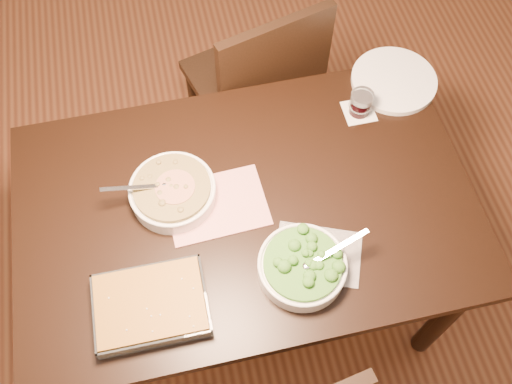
{
  "coord_description": "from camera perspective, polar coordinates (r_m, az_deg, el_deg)",
  "views": [
    {
      "loc": [
        -0.15,
        -0.81,
        2.28
      ],
      "look_at": [
        0.03,
        0.01,
        0.8
      ],
      "focal_mm": 40.0,
      "sensor_mm": 36.0,
      "label": 1
    }
  ],
  "objects": [
    {
      "name": "ground",
      "position": [
        2.43,
        -0.73,
        -9.69
      ],
      "size": [
        4.0,
        4.0,
        0.0
      ],
      "primitive_type": "plane",
      "color": "#442113",
      "rests_on": "ground"
    },
    {
      "name": "baking_dish",
      "position": [
        1.61,
        -10.47,
        -11.07
      ],
      "size": [
        0.31,
        0.23,
        0.06
      ],
      "rotation": [
        0.0,
        0.0,
        -0.01
      ],
      "color": "silver",
      "rests_on": "table"
    },
    {
      "name": "magazine_b",
      "position": [
        1.67,
        6.22,
        -6.19
      ],
      "size": [
        0.29,
        0.26,
        0.0
      ],
      "primitive_type": "cube",
      "rotation": [
        0.0,
        0.0,
        -0.38
      ],
      "color": "#24232A",
      "rests_on": "table"
    },
    {
      "name": "stew_bowl",
      "position": [
        1.74,
        -8.33,
        0.07
      ],
      "size": [
        0.29,
        0.26,
        0.1
      ],
      "color": "white",
      "rests_on": "table"
    },
    {
      "name": "magazine_a",
      "position": [
        1.74,
        -3.95,
        -1.29
      ],
      "size": [
        0.31,
        0.23,
        0.01
      ],
      "primitive_type": "cube",
      "rotation": [
        0.0,
        0.0,
        0.05
      ],
      "color": "#C73942",
      "rests_on": "table"
    },
    {
      "name": "wine_tumbler",
      "position": [
        1.93,
        10.45,
        8.77
      ],
      "size": [
        0.08,
        0.08,
        0.09
      ],
      "color": "black",
      "rests_on": "coaster"
    },
    {
      "name": "dinner_plate",
      "position": [
        2.06,
        13.62,
        10.8
      ],
      "size": [
        0.29,
        0.29,
        0.02
      ],
      "primitive_type": "cylinder",
      "color": "white",
      "rests_on": "table"
    },
    {
      "name": "table",
      "position": [
        1.82,
        -0.96,
        -2.68
      ],
      "size": [
        1.4,
        0.9,
        0.75
      ],
      "color": "black",
      "rests_on": "ground"
    },
    {
      "name": "broccoli_bowl",
      "position": [
        1.62,
        4.64,
        -7.42
      ],
      "size": [
        0.29,
        0.25,
        0.1
      ],
      "color": "white",
      "rests_on": "table"
    },
    {
      "name": "coaster",
      "position": [
        1.96,
        10.24,
        7.93
      ],
      "size": [
        0.1,
        0.1,
        0.0
      ],
      "primitive_type": "cube",
      "color": "white",
      "rests_on": "table"
    },
    {
      "name": "chair_far",
      "position": [
        2.3,
        0.32,
        10.81
      ],
      "size": [
        0.54,
        0.54,
        0.94
      ],
      "rotation": [
        0.0,
        0.0,
        3.41
      ],
      "color": "black",
      "rests_on": "ground"
    }
  ]
}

